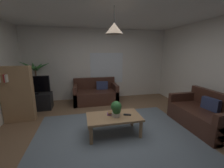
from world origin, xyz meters
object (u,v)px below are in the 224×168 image
couch_under_window (96,94)px  potted_plant_on_table (116,109)px  bookshelf_corner (18,94)px  coffee_table (114,119)px  book_on_table_0 (111,114)px  tv (34,85)px  potted_palm_corner (37,84)px  couch_right_side (203,116)px  tv_stand (36,102)px  book_on_table_1 (111,113)px  pendant_lamp (114,28)px  remote_on_table_0 (127,115)px

couch_under_window → potted_plant_on_table: size_ratio=4.40×
bookshelf_corner → coffee_table: bearing=-26.6°
coffee_table → book_on_table_0: size_ratio=7.52×
couch_under_window → book_on_table_0: 2.02m
tv → potted_palm_corner: bearing=98.2°
couch_right_side → book_on_table_0: couch_right_side is taller
tv_stand → tv: (0.00, -0.02, 0.53)m
book_on_table_0 → tv_stand: (-1.96, 1.74, -0.18)m
book_on_table_1 → bookshelf_corner: bearing=154.7°
potted_plant_on_table → book_on_table_0: bearing=129.3°
book_on_table_0 → potted_palm_corner: potted_palm_corner is taller
potted_palm_corner → pendant_lamp: size_ratio=3.05×
couch_under_window → tv_stand: (-1.84, -0.28, -0.03)m
pendant_lamp → couch_right_side: bearing=-3.8°
coffee_table → remote_on_table_0: (0.29, -0.02, 0.07)m
couch_right_side → book_on_table_1: (-2.16, 0.23, 0.18)m
coffee_table → tv: size_ratio=1.29×
coffee_table → couch_right_side: bearing=-3.8°
coffee_table → bookshelf_corner: 2.49m
bookshelf_corner → pendant_lamp: size_ratio=2.87×
coffee_table → pendant_lamp: pendant_lamp is taller
potted_palm_corner → bookshelf_corner: potted_palm_corner is taller
book_on_table_1 → pendant_lamp: pendant_lamp is taller
potted_palm_corner → bookshelf_corner: bearing=-94.8°
remote_on_table_0 → pendant_lamp: 1.75m
remote_on_table_0 → bookshelf_corner: bookshelf_corner is taller
tv_stand → potted_palm_corner: 0.69m
couch_under_window → tv: size_ratio=1.69×
couch_under_window → tv_stand: bearing=-171.5°
book_on_table_1 → remote_on_table_0: 0.35m
potted_palm_corner → pendant_lamp: bearing=-48.3°
potted_palm_corner → couch_under_window: bearing=-7.5°
coffee_table → remote_on_table_0: remote_on_table_0 is taller
potted_palm_corner → bookshelf_corner: size_ratio=1.06×
book_on_table_0 → pendant_lamp: bearing=-57.2°
potted_plant_on_table → potted_palm_corner: 3.20m
tv → remote_on_table_0: bearing=-38.4°
tv_stand → pendant_lamp: pendant_lamp is taller
couch_right_side → tv_stand: couch_right_side is taller
potted_plant_on_table → couch_under_window: bearing=95.7°
tv_stand → potted_palm_corner: size_ratio=0.60×
book_on_table_1 → potted_palm_corner: potted_palm_corner is taller
couch_right_side → potted_plant_on_table: size_ratio=4.39×
book_on_table_0 → bookshelf_corner: bookshelf_corner is taller
pendant_lamp → tv: bearing=138.2°
couch_right_side → coffee_table: couch_right_side is taller
couch_under_window → book_on_table_0: couch_under_window is taller
tv_stand → remote_on_table_0: bearing=-38.7°
couch_under_window → book_on_table_0: size_ratio=9.87×
remote_on_table_0 → tv: bearing=-108.1°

